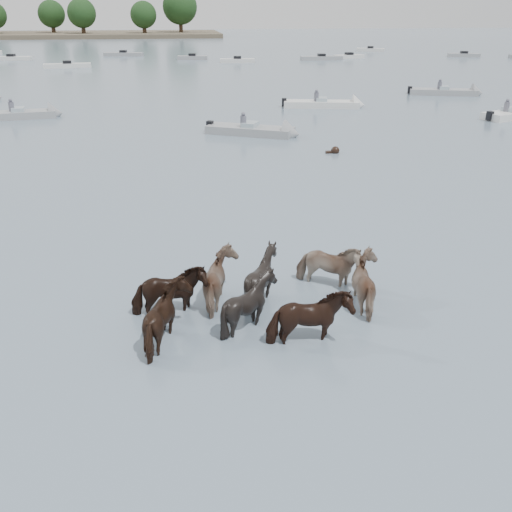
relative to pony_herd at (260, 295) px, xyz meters
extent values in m
plane|color=#4D5F6F|center=(1.29, 0.38, -0.51)|extent=(400.00, 400.00, 0.00)
imported|color=black|center=(-2.18, 0.31, -0.02)|extent=(1.93, 1.08, 1.54)
imported|color=#9E7E6B|center=(-0.82, 0.75, 0.00)|extent=(1.69, 1.85, 1.58)
imported|color=black|center=(0.16, 0.74, 0.03)|extent=(1.81, 1.70, 1.63)
imported|color=tan|center=(2.02, 1.25, -0.02)|extent=(1.99, 1.53, 1.53)
imported|color=black|center=(-2.17, -0.99, 0.01)|extent=(1.59, 1.78, 1.59)
imported|color=black|center=(-0.33, -0.54, 0.00)|extent=(1.52, 1.38, 1.58)
imported|color=black|center=(0.87, -1.47, 0.00)|extent=(1.95, 1.04, 1.58)
imported|color=#7E6755|center=(2.84, 0.06, -0.02)|extent=(1.75, 1.89, 1.55)
sphere|color=black|center=(6.36, 15.99, -0.39)|extent=(0.44, 0.44, 0.44)
cube|color=black|center=(6.11, 15.99, -0.49)|extent=(0.50, 0.22, 0.18)
cube|color=gray|center=(-12.25, 28.77, -0.31)|extent=(4.99, 2.34, 0.55)
cone|color=gray|center=(-9.88, 29.15, -0.31)|extent=(1.14, 1.72, 1.60)
cube|color=#99ADB7|center=(-12.25, 28.77, 0.04)|extent=(0.97, 1.23, 0.35)
cylinder|color=#595966|center=(-12.65, 28.77, 0.24)|extent=(0.36, 0.36, 0.70)
sphere|color=#595966|center=(-12.65, 28.77, 0.69)|extent=(0.24, 0.24, 0.24)
cube|color=gray|center=(2.61, 21.22, -0.31)|extent=(5.32, 3.75, 0.55)
cone|color=gray|center=(4.91, 20.06, -0.31)|extent=(1.52, 1.83, 1.60)
cube|color=#99ADB7|center=(2.61, 21.22, 0.04)|extent=(1.22, 1.36, 0.35)
cube|color=black|center=(0.31, 22.37, -0.16)|extent=(0.47, 0.47, 0.60)
cylinder|color=#595966|center=(2.21, 21.22, 0.24)|extent=(0.36, 0.36, 0.70)
sphere|color=#595966|center=(2.21, 21.22, 0.69)|extent=(0.24, 0.24, 0.24)
cube|color=silver|center=(9.25, 30.30, -0.31)|extent=(5.81, 2.71, 0.55)
cone|color=silver|center=(12.00, 29.73, -0.31)|extent=(1.21, 1.75, 1.60)
cube|color=#99ADB7|center=(9.25, 30.30, 0.04)|extent=(1.01, 1.26, 0.35)
cube|color=black|center=(6.51, 30.88, -0.16)|extent=(0.41, 0.41, 0.60)
cylinder|color=#595966|center=(8.85, 30.30, 0.24)|extent=(0.36, 0.36, 0.70)
sphere|color=#595966|center=(8.85, 30.30, 0.69)|extent=(0.24, 0.24, 0.24)
cube|color=silver|center=(20.85, 23.94, -0.31)|extent=(4.52, 3.03, 0.55)
cube|color=#99ADB7|center=(20.85, 23.94, 0.04)|extent=(1.15, 1.33, 0.35)
cube|color=black|center=(18.89, 23.17, -0.16)|extent=(0.45, 0.45, 0.60)
cylinder|color=#595966|center=(20.45, 23.94, 0.24)|extent=(0.36, 0.36, 0.70)
sphere|color=#595966|center=(20.45, 23.94, 0.69)|extent=(0.24, 0.24, 0.24)
cube|color=gray|center=(21.38, 35.37, -0.31)|extent=(5.89, 3.17, 0.55)
cone|color=gray|center=(24.09, 34.55, -0.31)|extent=(1.32, 1.79, 1.60)
cube|color=#99ADB7|center=(21.38, 35.37, 0.04)|extent=(1.09, 1.30, 0.35)
cube|color=black|center=(18.67, 36.19, -0.16)|extent=(0.44, 0.44, 0.60)
cylinder|color=#595966|center=(20.98, 35.37, 0.24)|extent=(0.36, 0.36, 0.70)
sphere|color=#595966|center=(20.98, 35.37, 0.69)|extent=(0.24, 0.24, 0.24)
cube|color=silver|center=(-24.40, 77.28, -0.29)|extent=(5.83, 2.12, 0.60)
cube|color=black|center=(-24.40, 77.28, 0.09)|extent=(1.10, 1.10, 0.50)
cube|color=silver|center=(-14.65, 64.65, -0.29)|extent=(5.86, 2.29, 0.60)
cube|color=black|center=(-14.65, 64.65, 0.09)|extent=(1.13, 1.13, 0.50)
cube|color=gray|center=(-9.05, 82.92, -0.29)|extent=(6.15, 2.40, 0.60)
cube|color=black|center=(-9.05, 82.92, 0.09)|extent=(1.14, 1.14, 0.50)
cube|color=gray|center=(1.34, 74.66, -0.29)|extent=(4.44, 2.02, 0.60)
cube|color=black|center=(1.34, 74.66, 0.09)|extent=(1.12, 1.12, 0.50)
cube|color=silver|center=(7.25, 68.82, -0.29)|extent=(4.81, 1.84, 0.60)
cube|color=black|center=(7.25, 68.82, 0.09)|extent=(1.07, 1.07, 0.50)
cube|color=gray|center=(19.74, 71.41, -0.29)|extent=(6.00, 1.62, 0.60)
cube|color=black|center=(19.74, 71.41, 0.09)|extent=(1.02, 1.02, 0.50)
cube|color=silver|center=(24.44, 73.37, -0.29)|extent=(4.63, 2.40, 0.60)
cube|color=black|center=(24.44, 73.37, 0.09)|extent=(1.19, 1.19, 0.50)
cube|color=silver|center=(32.35, 86.95, -0.29)|extent=(4.88, 2.99, 0.60)
cube|color=black|center=(32.35, 86.95, 0.09)|extent=(1.28, 1.28, 0.50)
cube|color=gray|center=(42.64, 73.56, -0.29)|extent=(4.86, 2.56, 0.60)
cube|color=black|center=(42.64, 73.56, 0.09)|extent=(1.21, 1.21, 0.50)
cylinder|color=#382619|center=(-31.30, 150.35, 1.00)|extent=(1.00, 1.00, 3.01)
sphere|color=black|center=(-31.30, 150.35, 4.93)|extent=(6.70, 6.70, 6.70)
cylinder|color=#382619|center=(-22.97, 144.32, 1.06)|extent=(1.00, 1.00, 3.14)
sphere|color=black|center=(-22.97, 144.32, 5.16)|extent=(6.97, 6.97, 6.97)
cylinder|color=#382619|center=(-7.93, 144.48, 0.96)|extent=(1.00, 1.00, 2.93)
sphere|color=black|center=(-7.93, 144.48, 4.78)|extent=(6.51, 6.51, 6.51)
cylinder|color=#382619|center=(1.38, 148.18, 1.47)|extent=(1.00, 1.00, 3.97)
sphere|color=black|center=(1.38, 148.18, 6.65)|extent=(8.81, 8.81, 8.81)
camera|label=1|loc=(-1.82, -11.97, 6.39)|focal=39.46mm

